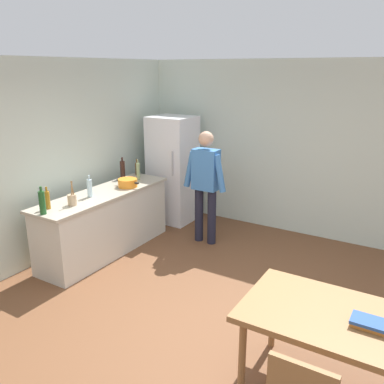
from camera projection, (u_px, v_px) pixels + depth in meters
ground_plane at (197, 322)px, 4.26m from camera, size 14.00×14.00×0.00m
wall_back at (295, 149)px, 6.32m from camera, size 6.40×0.12×2.70m
wall_left at (35, 164)px, 5.32m from camera, size 0.12×5.60×2.70m
kitchen_counter at (105, 222)px, 5.78m from camera, size 0.64×2.20×0.90m
refrigerator at (173, 170)px, 6.90m from camera, size 0.70×0.67×1.80m
person at (206, 180)px, 5.96m from camera, size 0.70×0.22×1.70m
dining_table at (334, 323)px, 3.13m from camera, size 1.40×0.90×0.75m
cooking_pot at (128, 183)px, 5.89m from camera, size 0.40×0.28×0.12m
utensil_jar at (72, 199)px, 5.09m from camera, size 0.11×0.11×0.32m
bottle_wine_green at (42, 202)px, 4.76m from camera, size 0.08×0.08×0.34m
bottle_oil_amber at (47, 200)px, 4.95m from camera, size 0.06×0.06×0.28m
bottle_beer_brown at (137, 168)px, 6.54m from camera, size 0.06×0.06×0.26m
bottle_wine_dark at (123, 170)px, 6.30m from camera, size 0.08×0.08×0.34m
bottle_vinegar_tall at (138, 171)px, 6.25m from camera, size 0.06×0.06×0.32m
bottle_water_clear at (90, 188)px, 5.41m from camera, size 0.07×0.07×0.30m
book_stack at (369, 323)px, 2.95m from camera, size 0.27×0.18×0.06m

